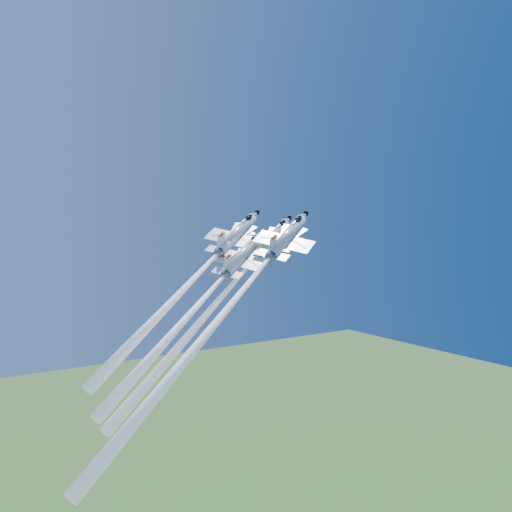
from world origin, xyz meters
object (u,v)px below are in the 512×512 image
jet_left (195,277)px  jet_slot (202,301)px  jet_lead (224,294)px  jet_right (228,308)px

jet_left → jet_slot: bearing=-48.1°
jet_lead → jet_left: (-3.66, 3.51, 2.79)m
jet_lead → jet_slot: (-5.20, -1.78, -0.51)m
jet_slot → jet_lead: bearing=77.0°
jet_lead → jet_left: size_ratio=1.11×
jet_left → jet_right: 12.33m
jet_left → jet_right: size_ratio=0.79×
jet_left → jet_slot: (-1.53, -5.28, -3.31)m
jet_left → jet_right: (-0.32, -11.77, -3.68)m
jet_right → jet_slot: bearing=158.7°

